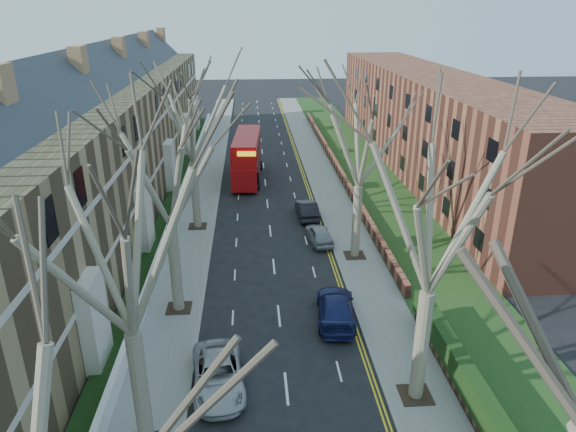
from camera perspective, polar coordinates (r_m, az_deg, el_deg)
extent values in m
cube|color=slate|center=(51.52, -9.24, 3.60)|extent=(3.00, 102.00, 0.12)
cube|color=slate|center=(51.82, 4.11, 3.95)|extent=(3.00, 102.00, 0.12)
cube|color=olive|center=(44.03, -20.66, 6.00)|extent=(9.00, 78.00, 10.00)
cube|color=#2C3036|center=(42.91, -21.76, 13.70)|extent=(4.67, 78.00, 4.67)
cube|color=beige|center=(43.39, -14.75, 4.41)|extent=(0.12, 78.00, 0.35)
cube|color=beige|center=(42.51, -15.20, 8.90)|extent=(0.12, 78.00, 0.35)
cube|color=brown|center=(57.08, 15.36, 10.05)|extent=(8.00, 54.00, 10.00)
cube|color=brown|center=(55.71, 5.29, 5.75)|extent=(0.35, 54.00, 0.90)
cube|color=white|center=(44.04, -12.22, 0.93)|extent=(0.30, 78.00, 1.00)
cube|color=#1F3C16|center=(52.62, 8.98, 4.11)|extent=(6.00, 102.00, 0.06)
cylinder|color=#746553|center=(21.11, -16.04, -18.30)|extent=(0.64, 0.64, 5.25)
cylinder|color=#746553|center=(29.37, -12.40, -5.79)|extent=(0.64, 0.64, 5.07)
cube|color=#2D2116|center=(30.61, -12.01, -9.97)|extent=(1.40, 1.40, 0.05)
cylinder|color=#746553|center=(40.27, -10.24, 2.29)|extent=(0.60, 0.60, 5.25)
cube|color=#2D2116|center=(41.21, -10.00, -1.12)|extent=(1.40, 1.40, 0.05)
cylinder|color=#746553|center=(23.29, 14.56, -13.82)|extent=(0.64, 0.64, 5.25)
cube|color=#2D2116|center=(24.88, 13.96, -18.72)|extent=(1.40, 1.40, 0.05)
cylinder|color=#746553|center=(35.17, 7.61, -0.65)|extent=(0.60, 0.60, 5.07)
cube|color=#2D2116|center=(36.21, 7.41, -4.34)|extent=(1.40, 1.40, 0.05)
cube|color=#A70B0E|center=(52.19, -4.54, 5.61)|extent=(3.04, 10.66, 2.11)
cube|color=#A70B0E|center=(51.66, -4.61, 7.75)|extent=(3.01, 10.13, 1.91)
cube|color=black|center=(52.07, -4.55, 6.06)|extent=(3.01, 9.82, 0.86)
cube|color=black|center=(51.63, -4.61, 7.85)|extent=(3.00, 9.61, 0.86)
imported|color=#A7A7AD|center=(24.61, -7.77, -17.06)|extent=(2.75, 5.10, 1.36)
imported|color=#171D51|center=(28.99, 5.33, -10.11)|extent=(2.57, 5.22, 1.46)
imported|color=gray|center=(37.99, 3.47, -2.01)|extent=(2.00, 4.00, 1.31)
imported|color=black|center=(42.39, 2.12, 0.73)|extent=(1.72, 4.41, 1.43)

